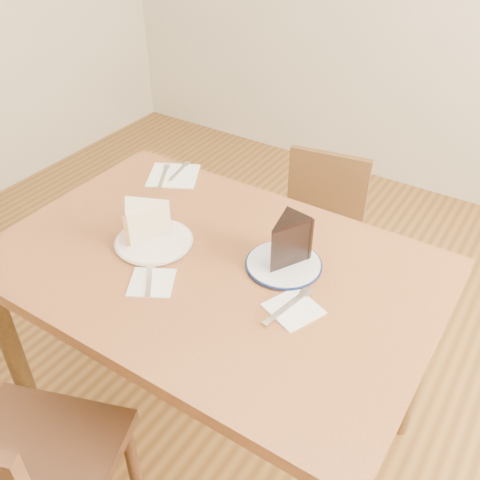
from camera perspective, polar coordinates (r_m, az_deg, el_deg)
name	(u,v)px	position (r m, az deg, el deg)	size (l,w,h in m)	color
ground	(219,426)	(2.01, -2.30, -19.19)	(4.00, 4.00, 0.00)	#4E3114
table	(213,289)	(1.52, -2.90, -5.25)	(1.20, 0.80, 0.75)	#562E17
chair_far	(315,242)	(2.11, 7.97, -0.16)	(0.42, 0.42, 0.74)	#372110
plate_cream	(154,241)	(1.54, -9.15, -0.15)	(0.21, 0.21, 0.01)	white
plate_navy	(284,264)	(1.44, 4.67, -2.61)	(0.20, 0.20, 0.01)	white
carrot_cake	(149,221)	(1.52, -9.64, 2.04)	(0.08, 0.12, 0.10)	beige
chocolate_cake	(284,244)	(1.40, 4.77, -0.46)	(0.08, 0.11, 0.12)	black
napkin_cream	(152,282)	(1.40, -9.39, -4.49)	(0.11, 0.11, 0.00)	white
napkin_navy	(293,309)	(1.32, 5.72, -7.31)	(0.12, 0.12, 0.00)	white
napkin_spare	(173,175)	(1.85, -7.11, 6.85)	(0.16, 0.16, 0.00)	white
fork_cream	(149,278)	(1.41, -9.64, -4.01)	(0.01, 0.14, 0.00)	silver
knife_navy	(287,307)	(1.32, 5.07, -7.10)	(0.02, 0.17, 0.00)	silver
fork_spare	(179,171)	(1.87, -6.53, 7.28)	(0.01, 0.14, 0.00)	silver
knife_spare	(163,176)	(1.84, -8.18, 6.73)	(0.01, 0.16, 0.00)	silver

